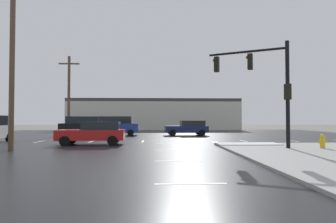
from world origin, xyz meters
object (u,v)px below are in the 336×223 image
object	(u,v)px
suv_black	(83,125)
suv_blue	(116,125)
utility_pole_far	(69,94)
sedan_red	(94,132)
traffic_signal_mast	(265,78)
sedan_navy	(188,128)
utility_pole_mid	(12,59)
fire_hydrant	(322,141)

from	to	relation	value
suv_black	suv_blue	xyz separation A→B (m)	(3.67, -0.83, 0.00)
utility_pole_far	sedan_red	bearing A→B (deg)	-64.38
traffic_signal_mast	suv_black	distance (m)	20.64
suv_blue	sedan_navy	distance (m)	7.72
traffic_signal_mast	sedan_navy	bearing A→B (deg)	-50.39
traffic_signal_mast	suv_black	bearing A→B (deg)	-18.57
traffic_signal_mast	utility_pole_mid	bearing A→B (deg)	27.33
suv_black	utility_pole_mid	world-z (taller)	utility_pole_mid
utility_pole_mid	suv_blue	bearing A→B (deg)	74.95
sedan_red	utility_pole_far	bearing A→B (deg)	-66.89
fire_hydrant	traffic_signal_mast	bearing A→B (deg)	168.01
suv_black	suv_blue	world-z (taller)	same
sedan_navy	utility_pole_far	distance (m)	13.33
traffic_signal_mast	utility_pole_mid	distance (m)	14.49
fire_hydrant	utility_pole_far	world-z (taller)	utility_pole_far
suv_black	utility_pole_mid	xyz separation A→B (m)	(-0.05, -14.65, 4.08)
traffic_signal_mast	suv_black	size ratio (longest dim) A/B	1.23
sedan_navy	utility_pole_far	xyz separation A→B (m)	(-12.79, 0.95, 3.64)
traffic_signal_mast	suv_black	xyz separation A→B (m)	(-14.41, 14.44, -3.10)
sedan_red	fire_hydrant	bearing A→B (deg)	161.64
traffic_signal_mast	utility_pole_far	size ratio (longest dim) A/B	0.72
suv_black	sedan_navy	bearing A→B (deg)	166.92
traffic_signal_mast	suv_blue	bearing A→B (deg)	-25.24
suv_black	traffic_signal_mast	bearing A→B (deg)	128.72
suv_blue	utility_pole_mid	size ratio (longest dim) A/B	0.50
suv_black	utility_pole_far	world-z (taller)	utility_pole_far
fire_hydrant	sedan_red	bearing A→B (deg)	164.16
sedan_red	utility_pole_mid	xyz separation A→B (m)	(-3.79, -3.46, 4.31)
fire_hydrant	sedan_red	distance (m)	14.25
suv_blue	utility_pole_far	distance (m)	6.14
sedan_navy	utility_pole_far	world-z (taller)	utility_pole_far
sedan_navy	utility_pole_mid	distance (m)	18.04
utility_pole_mid	sedan_red	bearing A→B (deg)	42.35
sedan_red	sedan_navy	bearing A→B (deg)	-130.30
suv_blue	sedan_navy	xyz separation A→B (m)	(7.69, -0.54, -0.24)
fire_hydrant	suv_blue	size ratio (longest dim) A/B	0.16
fire_hydrant	sedan_navy	xyz separation A→B (m)	(-6.09, 13.72, 0.32)
fire_hydrant	sedan_navy	world-z (taller)	sedan_navy
fire_hydrant	utility_pole_far	distance (m)	24.23
suv_blue	fire_hydrant	bearing A→B (deg)	-48.80
fire_hydrant	suv_black	xyz separation A→B (m)	(-17.45, 15.09, 0.55)
fire_hydrant	sedan_red	xyz separation A→B (m)	(-13.71, 3.89, 0.32)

